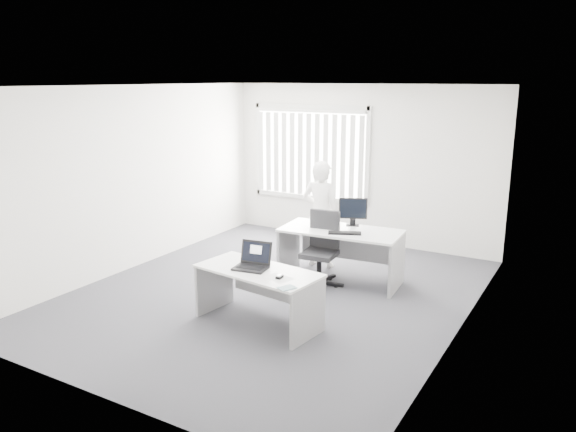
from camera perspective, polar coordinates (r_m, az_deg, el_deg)
The scene contains 18 objects.
ground at distance 7.82m, azimuth -1.51°, elevation -7.90°, with size 6.00×6.00×0.00m, color #44454B.
wall_back at distance 10.05m, azimuth 7.42°, elevation 5.19°, with size 5.00×0.02×2.80m, color silver.
wall_front at distance 5.18m, azimuth -19.23°, elevation -3.76°, with size 5.00×0.02×2.80m, color silver.
wall_left at distance 8.96m, azimuth -15.38°, elevation 3.74°, with size 0.02×6.00×2.80m, color silver.
wall_right at distance 6.50m, azimuth 17.57°, elevation -0.14°, with size 0.02×6.00×2.80m, color silver.
ceiling at distance 7.26m, azimuth -1.66°, elevation 13.08°, with size 5.00×6.00×0.02m, color white.
window at distance 10.42m, azimuth 2.26°, elevation 6.43°, with size 2.32×0.06×1.76m, color silver.
blinds at distance 10.37m, azimuth 2.10°, elevation 6.23°, with size 2.20×0.10×1.50m, color silver, non-canonical shape.
desk_near at distance 6.76m, azimuth -3.04°, elevation -6.99°, with size 1.58×0.89×0.69m.
desk_far at distance 8.14m, azimuth 5.37°, elevation -2.88°, with size 1.77×0.93×0.78m.
office_chair at distance 8.09m, azimuth 3.31°, elevation -4.68°, with size 0.66×0.66×1.06m.
person at distance 8.74m, azimuth 3.36°, elevation 0.21°, with size 0.61×0.40×1.68m, color white.
laptop at distance 6.66m, azimuth -3.86°, elevation -4.17°, with size 0.39×0.35×0.30m, color black, non-canonical shape.
paper_sheet at distance 6.42m, azimuth -0.89°, elevation -6.30°, with size 0.30×0.21×0.00m, color white.
mouse at distance 6.40m, azimuth -0.87°, elevation -6.16°, with size 0.06×0.10×0.04m, color silver, non-canonical shape.
booklet at distance 6.12m, azimuth -0.10°, elevation -7.30°, with size 0.13×0.19×0.01m, color white.
keyboard at distance 7.87m, azimuth 5.78°, elevation -1.73°, with size 0.46×0.15×0.02m, color black.
monitor at distance 8.28m, azimuth 6.61°, elevation 0.43°, with size 0.42×0.12×0.42m, color black, non-canonical shape.
Camera 1 is at (3.80, -6.18, 2.90)m, focal length 35.00 mm.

